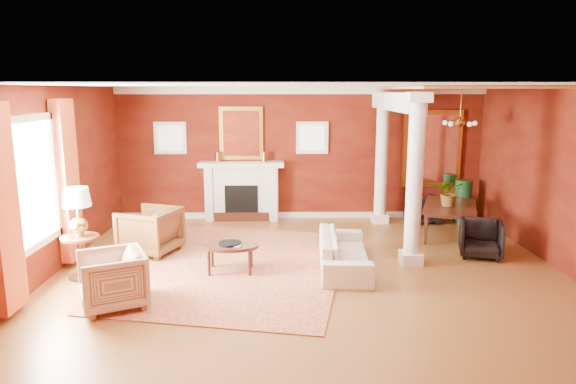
{
  "coord_description": "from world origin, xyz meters",
  "views": [
    {
      "loc": [
        -0.48,
        -7.76,
        2.84
      ],
      "look_at": [
        -0.33,
        0.67,
        1.15
      ],
      "focal_mm": 32.0,
      "sensor_mm": 36.0,
      "label": 1
    }
  ],
  "objects_px": {
    "armchair_leopard": "(150,229)",
    "dining_table": "(451,212)",
    "sofa": "(344,246)",
    "armchair_stripe": "(112,277)",
    "coffee_table": "(230,247)",
    "side_table": "(78,219)"
  },
  "relations": [
    {
      "from": "armchair_leopard",
      "to": "dining_table",
      "type": "xyz_separation_m",
      "value": [
        5.65,
        1.03,
        0.03
      ]
    },
    {
      "from": "sofa",
      "to": "armchair_stripe",
      "type": "height_order",
      "value": "armchair_stripe"
    },
    {
      "from": "sofa",
      "to": "armchair_leopard",
      "type": "height_order",
      "value": "armchair_leopard"
    },
    {
      "from": "armchair_leopard",
      "to": "coffee_table",
      "type": "relative_size",
      "value": 1.01
    },
    {
      "from": "sofa",
      "to": "coffee_table",
      "type": "distance_m",
      "value": 1.82
    },
    {
      "from": "armchair_leopard",
      "to": "armchair_stripe",
      "type": "distance_m",
      "value": 2.27
    },
    {
      "from": "armchair_leopard",
      "to": "dining_table",
      "type": "bearing_deg",
      "value": 120.88
    },
    {
      "from": "coffee_table",
      "to": "side_table",
      "type": "height_order",
      "value": "side_table"
    },
    {
      "from": "armchair_stripe",
      "to": "dining_table",
      "type": "height_order",
      "value": "dining_table"
    },
    {
      "from": "coffee_table",
      "to": "dining_table",
      "type": "xyz_separation_m",
      "value": [
        4.15,
        2.0,
        0.07
      ]
    },
    {
      "from": "armchair_leopard",
      "to": "coffee_table",
      "type": "distance_m",
      "value": 1.79
    },
    {
      "from": "armchair_stripe",
      "to": "side_table",
      "type": "bearing_deg",
      "value": -167.96
    },
    {
      "from": "armchair_stripe",
      "to": "coffee_table",
      "type": "xyz_separation_m",
      "value": [
        1.43,
        1.29,
        -0.01
      ]
    },
    {
      "from": "sofa",
      "to": "side_table",
      "type": "distance_m",
      "value": 4.11
    },
    {
      "from": "armchair_leopard",
      "to": "sofa",
      "type": "bearing_deg",
      "value": 96.21
    },
    {
      "from": "coffee_table",
      "to": "dining_table",
      "type": "bearing_deg",
      "value": 25.7
    },
    {
      "from": "sofa",
      "to": "dining_table",
      "type": "xyz_separation_m",
      "value": [
        2.34,
        1.87,
        0.1
      ]
    },
    {
      "from": "coffee_table",
      "to": "dining_table",
      "type": "distance_m",
      "value": 4.61
    },
    {
      "from": "coffee_table",
      "to": "armchair_leopard",
      "type": "bearing_deg",
      "value": 146.98
    },
    {
      "from": "armchair_stripe",
      "to": "coffee_table",
      "type": "relative_size",
      "value": 0.93
    },
    {
      "from": "side_table",
      "to": "dining_table",
      "type": "relative_size",
      "value": 0.82
    },
    {
      "from": "sofa",
      "to": "armchair_stripe",
      "type": "xyz_separation_m",
      "value": [
        -3.25,
        -1.42,
        0.04
      ]
    }
  ]
}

